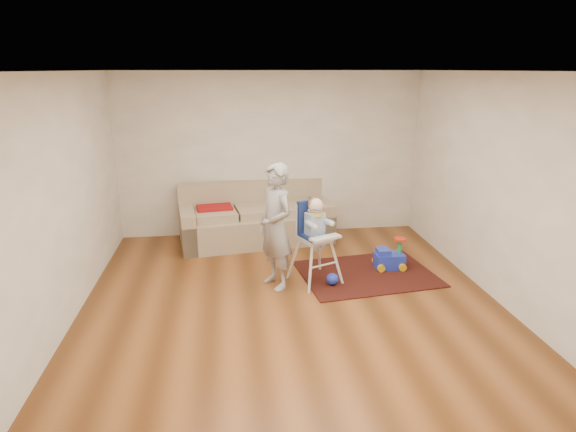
{
  "coord_description": "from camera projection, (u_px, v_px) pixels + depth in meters",
  "views": [
    {
      "loc": [
        -0.71,
        -5.17,
        2.72
      ],
      "look_at": [
        0.0,
        0.4,
        1.0
      ],
      "focal_mm": 30.0,
      "sensor_mm": 36.0,
      "label": 1
    }
  ],
  "objects": [
    {
      "name": "adult",
      "position": [
        276.0,
        227.0,
        6.07
      ],
      "size": [
        0.61,
        0.7,
        1.62
      ],
      "primitive_type": "imported",
      "rotation": [
        0.0,
        0.0,
        -1.12
      ],
      "color": "gray",
      "rests_on": "ground"
    },
    {
      "name": "ride_on_toy",
      "position": [
        390.0,
        253.0,
        6.78
      ],
      "size": [
        0.41,
        0.3,
        0.44
      ],
      "primitive_type": null,
      "rotation": [
        0.0,
        0.0,
        -0.02
      ],
      "color": "#2136C4",
      "rests_on": "area_rug"
    },
    {
      "name": "side_table",
      "position": [
        229.0,
        228.0,
        7.79
      ],
      "size": [
        0.49,
        0.49,
        0.49
      ],
      "primitive_type": null,
      "color": "black",
      "rests_on": "ground"
    },
    {
      "name": "room_envelope",
      "position": [
        287.0,
        143.0,
        5.73
      ],
      "size": [
        5.04,
        5.52,
        2.72
      ],
      "color": "beige",
      "rests_on": "ground"
    },
    {
      "name": "high_chair",
      "position": [
        315.0,
        242.0,
        6.27
      ],
      "size": [
        0.7,
        0.7,
        1.16
      ],
      "rotation": [
        0.0,
        0.0,
        0.41
      ],
      "color": "silver",
      "rests_on": "ground"
    },
    {
      "name": "area_rug",
      "position": [
        367.0,
        274.0,
        6.66
      ],
      "size": [
        1.94,
        1.55,
        0.01
      ],
      "primitive_type": "cube",
      "rotation": [
        0.0,
        0.0,
        0.13
      ],
      "color": "black",
      "rests_on": "ground"
    },
    {
      "name": "sofa",
      "position": [
        256.0,
        214.0,
        7.79
      ],
      "size": [
        2.53,
        1.31,
        0.93
      ],
      "rotation": [
        0.0,
        0.0,
        0.14
      ],
      "color": "gray",
      "rests_on": "ground"
    },
    {
      "name": "toy_ball",
      "position": [
        332.0,
        279.0,
        6.28
      ],
      "size": [
        0.16,
        0.16,
        0.16
      ],
      "primitive_type": "sphere",
      "color": "#2136C4",
      "rests_on": "area_rug"
    },
    {
      "name": "ground",
      "position": [
        292.0,
        305.0,
        5.79
      ],
      "size": [
        5.5,
        5.5,
        0.0
      ],
      "primitive_type": "plane",
      "color": "#542D11",
      "rests_on": "ground"
    }
  ]
}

